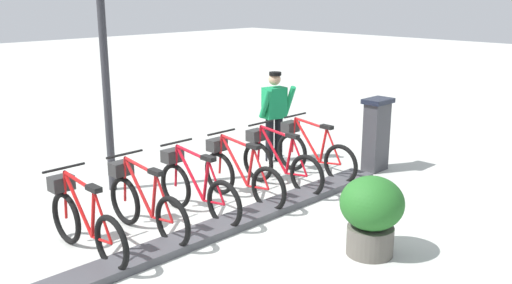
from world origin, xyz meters
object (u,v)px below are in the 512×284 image
bike_docked_4 (144,203)px  planter_bush (372,212)px  bike_docked_0 (312,152)px  bike_docked_2 (239,174)px  lamp_post (102,31)px  worker_near_rack (275,113)px  bike_docked_1 (278,162)px  bike_docked_5 (84,221)px  payment_kiosk (376,133)px  bike_docked_3 (195,187)px

bike_docked_4 → planter_bush: (-2.40, -1.56, 0.11)m
bike_docked_0 → bike_docked_2: 1.69m
bike_docked_2 → lamp_post: size_ratio=0.46×
bike_docked_4 → lamp_post: size_ratio=0.46×
planter_bush → worker_near_rack: bearing=-30.2°
bike_docked_1 → planter_bush: bike_docked_1 is taller
bike_docked_5 → lamp_post: 3.10m
payment_kiosk → bike_docked_1: bearing=73.1°
bike_docked_0 → worker_near_rack: 1.18m
bike_docked_5 → bike_docked_1: bearing=-90.0°
bike_docked_1 → bike_docked_4: 2.54m
bike_docked_5 → bike_docked_0: bearing=-90.0°
lamp_post → planter_bush: (-4.20, -0.95, -1.94)m
bike_docked_3 → lamp_post: bearing=7.2°
bike_docked_5 → lamp_post: size_ratio=0.46×
bike_docked_0 → worker_near_rack: size_ratio=1.04×
bike_docked_4 → bike_docked_3: bearing=-90.0°
payment_kiosk → bike_docked_0: payment_kiosk is taller
bike_docked_5 → planter_bush: 3.40m
bike_docked_4 → payment_kiosk: bearing=-97.4°
payment_kiosk → bike_docked_5: payment_kiosk is taller
bike_docked_1 → bike_docked_4: (0.00, 2.54, 0.00)m
bike_docked_1 → bike_docked_2: (0.00, 0.85, 0.00)m
bike_docked_2 → planter_bush: 2.41m
payment_kiosk → bike_docked_0: 1.21m
bike_docked_1 → lamp_post: 3.34m
worker_near_rack → planter_bush: (-3.46, 2.01, -0.37)m
bike_docked_3 → worker_near_rack: size_ratio=1.04×
bike_docked_3 → bike_docked_0: bearing=-90.0°
bike_docked_4 → bike_docked_5: same height
bike_docked_0 → payment_kiosk: bearing=-118.8°
lamp_post → planter_bush: lamp_post is taller
bike_docked_5 → worker_near_rack: 4.57m
bike_docked_1 → planter_bush: 2.59m
bike_docked_1 → worker_near_rack: worker_near_rack is taller
bike_docked_3 → lamp_post: lamp_post is taller
bike_docked_1 → worker_near_rack: bearing=-44.5°
payment_kiosk → planter_bush: size_ratio=1.32×
bike_docked_0 → bike_docked_4: (0.00, 3.38, 0.00)m
bike_docked_1 → worker_near_rack: (1.06, -1.04, 0.48)m
payment_kiosk → bike_docked_1: (0.57, 1.89, -0.24)m
bike_docked_0 → bike_docked_3: same height
bike_docked_1 → bike_docked_2: same height
bike_docked_0 → bike_docked_5: bearing=90.0°
payment_kiosk → lamp_post: lamp_post is taller
bike_docked_3 → planter_bush: size_ratio=1.77×
payment_kiosk → bike_docked_3: size_ratio=0.74×
bike_docked_4 → lamp_post: (1.80, -0.62, 2.05)m
bike_docked_3 → bike_docked_5: size_ratio=1.00×
bike_docked_4 → planter_bush: size_ratio=1.77×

